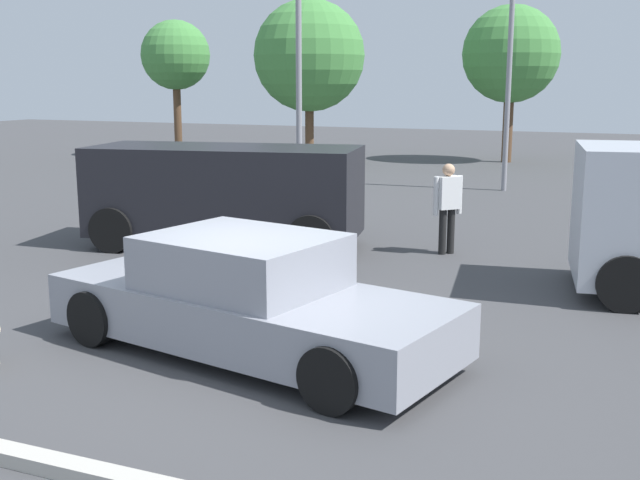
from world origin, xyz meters
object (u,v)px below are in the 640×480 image
(sedan_foreground, at_px, (248,300))
(suv_dark, at_px, (225,192))
(light_post_far, at_px, (511,21))
(light_post_mid, at_px, (299,15))
(pedestrian, at_px, (448,201))

(sedan_foreground, distance_m, suv_dark, 5.75)
(light_post_far, bearing_deg, light_post_mid, -134.04)
(suv_dark, bearing_deg, sedan_foreground, 111.49)
(suv_dark, bearing_deg, light_post_mid, -91.24)
(pedestrian, bearing_deg, suv_dark, 56.60)
(sedan_foreground, distance_m, light_post_mid, 11.35)
(light_post_mid, xyz_separation_m, light_post_far, (4.18, 4.32, 0.04))
(suv_dark, xyz_separation_m, light_post_mid, (-0.82, 5.09, 3.45))
(pedestrian, distance_m, light_post_mid, 7.16)
(light_post_mid, bearing_deg, pedestrian, -41.61)
(suv_dark, xyz_separation_m, light_post_far, (3.36, 9.41, 3.48))
(sedan_foreground, xyz_separation_m, pedestrian, (0.81, 5.82, 0.33))
(sedan_foreground, bearing_deg, light_post_mid, 123.10)
(pedestrian, xyz_separation_m, light_post_far, (-0.48, 8.46, 3.55))
(sedan_foreground, relative_size, light_post_mid, 0.75)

